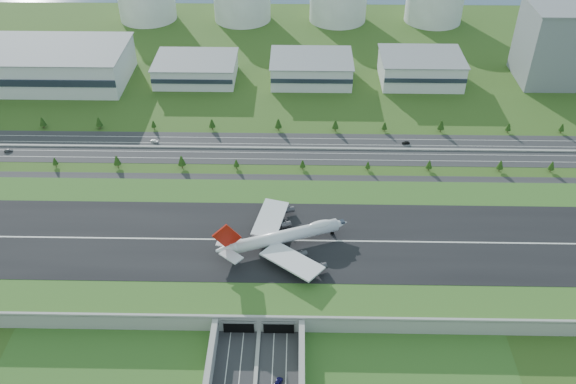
{
  "coord_description": "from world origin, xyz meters",
  "views": [
    {
      "loc": [
        15.64,
        -222.36,
        203.67
      ],
      "look_at": [
        10.81,
        35.0,
        11.31
      ],
      "focal_mm": 38.0,
      "sensor_mm": 36.0,
      "label": 1
    }
  ],
  "objects_px": {
    "car_4": "(8,150)",
    "car_7": "(154,141)",
    "boeing_747": "(283,236)",
    "car_2": "(278,382)",
    "car_5": "(406,143)",
    "office_tower": "(555,44)"
  },
  "relations": [
    {
      "from": "car_5",
      "to": "car_4",
      "type": "bearing_deg",
      "value": -99.36
    },
    {
      "from": "car_5",
      "to": "car_7",
      "type": "xyz_separation_m",
      "value": [
        -157.53,
        -0.55,
        -0.01
      ]
    },
    {
      "from": "boeing_747",
      "to": "car_7",
      "type": "relative_size",
      "value": 12.05
    },
    {
      "from": "office_tower",
      "to": "car_7",
      "type": "height_order",
      "value": "office_tower"
    },
    {
      "from": "car_2",
      "to": "car_4",
      "type": "bearing_deg",
      "value": -24.67
    },
    {
      "from": "boeing_747",
      "to": "car_4",
      "type": "distance_m",
      "value": 194.61
    },
    {
      "from": "car_7",
      "to": "car_4",
      "type": "bearing_deg",
      "value": -58.05
    },
    {
      "from": "car_2",
      "to": "car_4",
      "type": "height_order",
      "value": "car_4"
    },
    {
      "from": "car_5",
      "to": "car_7",
      "type": "bearing_deg",
      "value": -102.29
    },
    {
      "from": "car_5",
      "to": "car_7",
      "type": "height_order",
      "value": "car_5"
    },
    {
      "from": "car_4",
      "to": "car_7",
      "type": "xyz_separation_m",
      "value": [
        87.31,
        12.85,
        -0.07
      ]
    },
    {
      "from": "boeing_747",
      "to": "car_2",
      "type": "distance_m",
      "value": 73.42
    },
    {
      "from": "office_tower",
      "to": "car_7",
      "type": "xyz_separation_m",
      "value": [
        -274.39,
        -93.95,
        -26.61
      ]
    },
    {
      "from": "car_5",
      "to": "boeing_747",
      "type": "bearing_deg",
      "value": -47.51
    },
    {
      "from": "boeing_747",
      "to": "car_7",
      "type": "height_order",
      "value": "boeing_747"
    },
    {
      "from": "boeing_747",
      "to": "car_4",
      "type": "height_order",
      "value": "boeing_747"
    },
    {
      "from": "boeing_747",
      "to": "office_tower",
      "type": "bearing_deg",
      "value": 26.06
    },
    {
      "from": "office_tower",
      "to": "car_4",
      "type": "xyz_separation_m",
      "value": [
        -361.7,
        -106.8,
        -26.54
      ]
    },
    {
      "from": "office_tower",
      "to": "car_2",
      "type": "relative_size",
      "value": 10.24
    },
    {
      "from": "boeing_747",
      "to": "car_7",
      "type": "bearing_deg",
      "value": 108.53
    },
    {
      "from": "car_2",
      "to": "car_4",
      "type": "xyz_separation_m",
      "value": [
        -170.76,
        164.15,
        0.1
      ]
    },
    {
      "from": "office_tower",
      "to": "car_2",
      "type": "distance_m",
      "value": 332.53
    }
  ]
}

